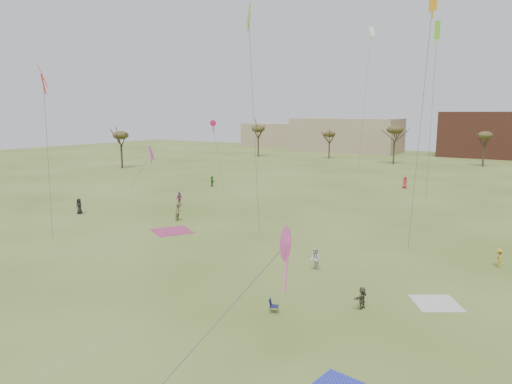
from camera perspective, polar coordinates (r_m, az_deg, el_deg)
The scene contains 17 objects.
ground at distance 29.92m, azimuth -13.13°, elevation -13.76°, with size 260.00×260.00×0.00m, color #465A1C.
spectator_fore_b at distance 51.97m, azimuth -9.48°, elevation -2.44°, with size 0.92×0.72×1.90m, color #8A8858.
spectator_fore_c at distance 29.61m, azimuth 12.88°, elevation -12.56°, with size 1.28×0.41×1.38m, color #4C4636.
flyer_mid_a at distance 58.49m, azimuth -20.90°, elevation -1.63°, with size 0.90×0.58×1.84m, color black.
flyer_mid_b at distance 40.68m, azimuth 27.67°, elevation -7.18°, with size 0.96×0.55×1.48m, color #B48821.
spectator_mid_d at distance 60.38m, azimuth -9.41°, elevation -0.82°, with size 1.02×0.42×1.74m, color #933D7A.
spectator_mid_e at distance 35.70m, azimuth 7.28°, elevation -8.17°, with size 0.85×0.66×1.74m, color silver.
flyer_far_a at distance 75.33m, azimuth -5.42°, elevation 1.34°, with size 1.57×0.50×1.69m, color #2F822B.
flyer_far_b at distance 76.77m, azimuth 17.83°, elevation 1.13°, with size 0.90×0.59×1.84m, color red.
blanket_cream at distance 31.95m, azimuth 21.25°, elevation -12.63°, with size 2.69×2.69×0.03m, color beige.
blanket_plum at distance 47.66m, azimuth -10.26°, elevation -4.75°, with size 3.58×3.58×0.03m, color #9D305D.
camp_chair_center at distance 28.53m, azimuth 2.21°, elevation -14.14°, with size 0.70×0.67×0.87m.
kites_aloft at distance 59.04m, azimuth 12.74°, elevation 14.80°, with size 58.97×64.59×24.55m.
tree_line at distance 100.57m, azimuth 20.22°, elevation 6.46°, with size 117.44×49.32×8.91m.
building_tan at distance 144.76m, azimuth 10.99°, elevation 6.88°, with size 32.00×14.00×10.00m, color #937F60.
building_brick at distance 139.61m, azimuth 27.26°, elevation 6.29°, with size 26.00×16.00×12.00m, color brown.
building_tan_west at distance 164.63m, azimuth 2.17°, elevation 7.02°, with size 20.00×12.00×8.00m, color #937F60.
Camera 1 is at (20.18, -18.66, 11.81)m, focal length 32.56 mm.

